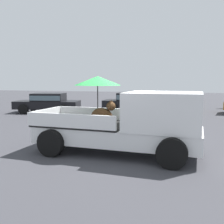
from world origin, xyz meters
TOP-DOWN VIEW (x-y plane):
  - ground_plane at (0.00, 0.00)m, footprint 80.00×80.00m
  - pickup_truck_main at (0.45, -0.03)m, footprint 5.15×2.48m
  - parked_sedan_near at (-1.44, 10.54)m, footprint 4.39×2.16m
  - parked_sedan_far at (-7.00, 8.43)m, footprint 4.55×2.55m

SIDE VIEW (x-z plane):
  - ground_plane at x=0.00m, z-range 0.00..0.00m
  - parked_sedan_near at x=-1.44m, z-range 0.08..1.41m
  - parked_sedan_far at x=-7.00m, z-range 0.08..1.41m
  - pickup_truck_main at x=0.45m, z-range -0.19..2.17m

